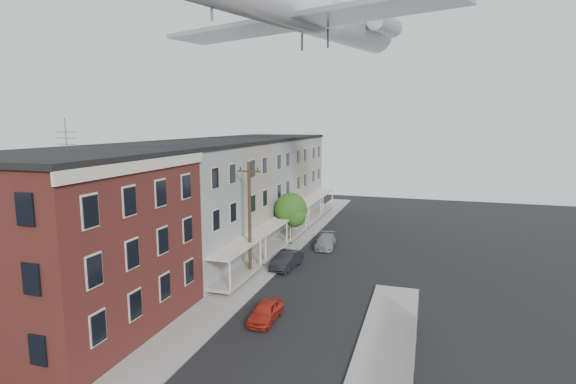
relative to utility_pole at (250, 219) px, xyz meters
name	(u,v)px	position (x,y,z in m)	size (l,w,h in m)	color
sidewalk_left	(277,255)	(0.10, 6.00, -4.61)	(3.00, 62.00, 0.12)	gray
curb_left	(292,257)	(1.55, 6.00, -4.60)	(0.15, 62.00, 0.14)	gray
curb_right	(346,382)	(9.65, -12.00, -4.60)	(0.15, 26.00, 0.14)	gray
corner_building	(73,242)	(-6.40, -11.00, 0.49)	(10.31, 12.30, 12.15)	#331410
row_house_a	(166,212)	(-6.36, -1.50, 0.45)	(11.98, 7.00, 10.30)	slate
row_house_b	(208,197)	(-6.36, 5.50, 0.45)	(11.98, 7.00, 10.30)	slate
row_house_c	(239,187)	(-6.36, 12.50, 0.45)	(11.98, 7.00, 10.30)	slate
row_house_d	(262,179)	(-6.36, 19.50, 0.45)	(11.98, 7.00, 10.30)	slate
row_house_e	(280,173)	(-6.36, 26.50, 0.45)	(11.98, 7.00, 10.30)	slate
utility_pole	(250,219)	(0.00, 0.00, 0.00)	(1.80, 0.26, 9.00)	black
street_tree	(292,211)	(0.33, 9.92, -1.22)	(3.22, 3.20, 5.20)	black
car_near	(266,311)	(3.80, -6.88, -4.08)	(1.41, 3.50, 1.19)	#A72315
car_mid	(287,260)	(2.00, 3.08, -3.99)	(1.45, 4.16, 1.37)	black
car_far	(326,241)	(3.70, 10.08, -4.07)	(1.71, 4.20, 1.22)	gray
airplane	(312,13)	(3.64, 4.52, 15.72)	(24.58, 28.14, 8.17)	silver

